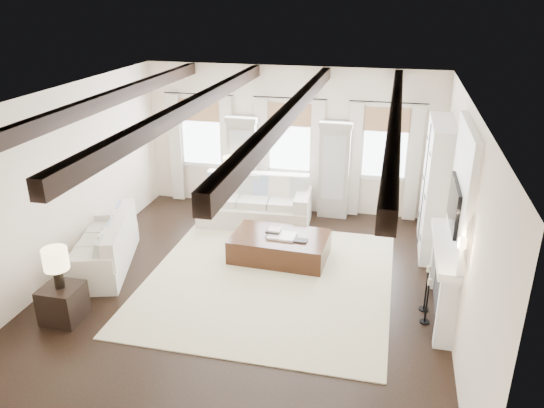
% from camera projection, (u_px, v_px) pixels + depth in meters
% --- Properties ---
extents(ground, '(7.50, 7.50, 0.00)m').
position_uv_depth(ground, '(245.00, 290.00, 8.88)').
color(ground, black).
rests_on(ground, ground).
extents(room_shell, '(6.54, 7.54, 3.22)m').
position_uv_depth(room_shell, '(301.00, 170.00, 8.81)').
color(room_shell, white).
rests_on(room_shell, ground).
extents(area_rug, '(4.15, 4.42, 0.02)m').
position_uv_depth(area_rug, '(269.00, 280.00, 9.18)').
color(area_rug, beige).
rests_on(area_rug, ground).
extents(sofa_back, '(2.41, 1.22, 1.00)m').
position_uv_depth(sofa_back, '(255.00, 204.00, 11.36)').
color(sofa_back, silver).
rests_on(sofa_back, ground).
extents(sofa_left, '(1.53, 2.30, 0.91)m').
position_uv_depth(sofa_left, '(105.00, 248.00, 9.52)').
color(sofa_left, silver).
rests_on(sofa_left, ground).
extents(ottoman, '(1.80, 1.17, 0.46)m').
position_uv_depth(ottoman, '(280.00, 247.00, 9.86)').
color(ottoman, black).
rests_on(ottoman, ground).
extents(tray, '(0.51, 0.40, 0.04)m').
position_uv_depth(tray, '(282.00, 236.00, 9.72)').
color(tray, white).
rests_on(tray, ottoman).
extents(book_lower, '(0.27, 0.21, 0.04)m').
position_uv_depth(book_lower, '(273.00, 231.00, 9.81)').
color(book_lower, '#262628').
rests_on(book_lower, tray).
extents(book_upper, '(0.23, 0.18, 0.03)m').
position_uv_depth(book_upper, '(274.00, 230.00, 9.78)').
color(book_upper, beige).
rests_on(book_upper, book_lower).
extents(book_loose, '(0.25, 0.19, 0.03)m').
position_uv_depth(book_loose, '(301.00, 241.00, 9.55)').
color(book_loose, '#262628').
rests_on(book_loose, ottoman).
extents(side_table_front, '(0.56, 0.56, 0.56)m').
position_uv_depth(side_table_front, '(63.00, 303.00, 8.01)').
color(side_table_front, black).
rests_on(side_table_front, ground).
extents(lamp_front, '(0.37, 0.37, 0.63)m').
position_uv_depth(lamp_front, '(56.00, 261.00, 7.74)').
color(lamp_front, black).
rests_on(lamp_front, side_table_front).
extents(side_table_back, '(0.43, 0.43, 0.64)m').
position_uv_depth(side_table_back, '(233.00, 199.00, 11.83)').
color(side_table_back, black).
rests_on(side_table_back, ground).
extents(lamp_back, '(0.39, 0.39, 0.67)m').
position_uv_depth(lamp_back, '(232.00, 166.00, 11.54)').
color(lamp_back, black).
rests_on(lamp_back, side_table_back).
extents(candlestick_near, '(0.15, 0.15, 0.75)m').
position_uv_depth(candlestick_near, '(427.00, 305.00, 7.91)').
color(candlestick_near, black).
rests_on(candlestick_near, ground).
extents(candlestick_far, '(0.16, 0.16, 0.78)m').
position_uv_depth(candlestick_far, '(426.00, 292.00, 8.22)').
color(candlestick_far, black).
rests_on(candlestick_far, ground).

